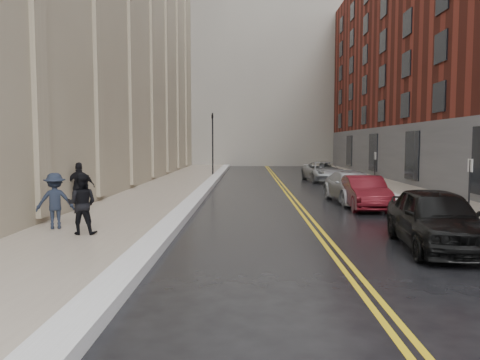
{
  "coord_description": "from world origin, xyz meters",
  "views": [
    {
      "loc": [
        0.29,
        -8.12,
        2.76
      ],
      "look_at": [
        0.03,
        6.57,
        1.6
      ],
      "focal_mm": 35.0,
      "sensor_mm": 36.0,
      "label": 1
    }
  ],
  "objects_px": {
    "car_silver_near": "(353,187)",
    "pedestrian_a": "(82,204)",
    "pedestrian_b": "(55,201)",
    "car_silver_far": "(323,171)",
    "car_black": "(436,219)",
    "car_maroon": "(365,192)",
    "pedestrian_c": "(80,187)"
  },
  "relations": [
    {
      "from": "car_silver_near",
      "to": "pedestrian_a",
      "type": "bearing_deg",
      "value": -143.23
    },
    {
      "from": "pedestrian_b",
      "to": "car_silver_far",
      "type": "bearing_deg",
      "value": -141.68
    },
    {
      "from": "car_black",
      "to": "car_maroon",
      "type": "xyz_separation_m",
      "value": [
        0.0,
        7.51,
        -0.11
      ]
    },
    {
      "from": "car_black",
      "to": "pedestrian_a",
      "type": "distance_m",
      "value": 9.74
    },
    {
      "from": "car_silver_near",
      "to": "car_silver_far",
      "type": "height_order",
      "value": "car_silver_near"
    },
    {
      "from": "car_black",
      "to": "pedestrian_c",
      "type": "relative_size",
      "value": 2.5
    },
    {
      "from": "car_silver_far",
      "to": "pedestrian_a",
      "type": "relative_size",
      "value": 2.88
    },
    {
      "from": "car_silver_far",
      "to": "pedestrian_a",
      "type": "bearing_deg",
      "value": -122.38
    },
    {
      "from": "car_silver_near",
      "to": "pedestrian_b",
      "type": "xyz_separation_m",
      "value": [
        -10.81,
        -7.79,
        0.29
      ]
    },
    {
      "from": "car_black",
      "to": "pedestrian_c",
      "type": "distance_m",
      "value": 12.73
    },
    {
      "from": "car_silver_near",
      "to": "pedestrian_c",
      "type": "relative_size",
      "value": 2.61
    },
    {
      "from": "pedestrian_a",
      "to": "pedestrian_b",
      "type": "relative_size",
      "value": 1.03
    },
    {
      "from": "pedestrian_b",
      "to": "pedestrian_c",
      "type": "xyz_separation_m",
      "value": [
        -0.59,
        3.74,
        0.08
      ]
    },
    {
      "from": "car_maroon",
      "to": "pedestrian_b",
      "type": "height_order",
      "value": "pedestrian_b"
    },
    {
      "from": "pedestrian_a",
      "to": "pedestrian_c",
      "type": "distance_m",
      "value": 4.92
    },
    {
      "from": "car_silver_near",
      "to": "pedestrian_c",
      "type": "distance_m",
      "value": 12.11
    },
    {
      "from": "car_silver_far",
      "to": "pedestrian_b",
      "type": "bearing_deg",
      "value": -125.88
    },
    {
      "from": "car_silver_near",
      "to": "car_black",
      "type": "bearing_deg",
      "value": -95.06
    },
    {
      "from": "car_maroon",
      "to": "pedestrian_a",
      "type": "distance_m",
      "value": 11.63
    },
    {
      "from": "car_maroon",
      "to": "pedestrian_a",
      "type": "bearing_deg",
      "value": -144.89
    },
    {
      "from": "car_black",
      "to": "car_silver_far",
      "type": "bearing_deg",
      "value": 93.54
    },
    {
      "from": "car_black",
      "to": "car_silver_far",
      "type": "height_order",
      "value": "car_black"
    },
    {
      "from": "car_silver_near",
      "to": "pedestrian_b",
      "type": "distance_m",
      "value": 13.33
    },
    {
      "from": "car_maroon",
      "to": "pedestrian_b",
      "type": "xyz_separation_m",
      "value": [
        -10.81,
        -5.59,
        0.31
      ]
    },
    {
      "from": "car_silver_far",
      "to": "pedestrian_c",
      "type": "xyz_separation_m",
      "value": [
        -11.96,
        -16.21,
        0.39
      ]
    },
    {
      "from": "pedestrian_a",
      "to": "pedestrian_b",
      "type": "bearing_deg",
      "value": -38.17
    },
    {
      "from": "car_maroon",
      "to": "car_silver_far",
      "type": "distance_m",
      "value": 14.37
    },
    {
      "from": "pedestrian_c",
      "to": "car_silver_near",
      "type": "bearing_deg",
      "value": -177.67
    },
    {
      "from": "car_black",
      "to": "pedestrian_b",
      "type": "height_order",
      "value": "pedestrian_b"
    },
    {
      "from": "pedestrian_a",
      "to": "pedestrian_b",
      "type": "distance_m",
      "value": 1.43
    },
    {
      "from": "car_black",
      "to": "car_silver_far",
      "type": "relative_size",
      "value": 0.93
    },
    {
      "from": "pedestrian_a",
      "to": "car_maroon",
      "type": "bearing_deg",
      "value": -147.22
    }
  ]
}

